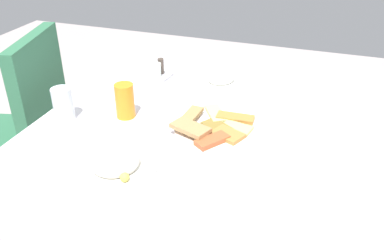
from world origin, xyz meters
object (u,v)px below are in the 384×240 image
object	(u,v)px
dining_chair	(23,126)
paper_napkin	(265,191)
condiment_caddy	(160,72)
pide_platter	(217,128)
drinking_glass	(63,104)
dining_table	(175,144)
salad_plate_greens	(115,163)
salad_plate_rice	(221,79)
fork	(272,191)
soda_can	(125,101)
spoon	(258,188)

from	to	relation	value
dining_chair	paper_napkin	world-z (taller)	dining_chair
condiment_caddy	paper_napkin	bearing A→B (deg)	-137.29
dining_chair	pide_platter	size ratio (longest dim) A/B	3.10
pide_platter	drinking_glass	xyz separation A→B (m)	(-0.09, 0.52, 0.05)
dining_table	condiment_caddy	xyz separation A→B (m)	(0.36, 0.21, 0.09)
salad_plate_greens	drinking_glass	bearing A→B (deg)	56.09
pide_platter	salad_plate_rice	size ratio (longest dim) A/B	1.47
dining_table	dining_chair	bearing A→B (deg)	83.11
dining_table	salad_plate_rice	distance (m)	0.40
pide_platter	fork	size ratio (longest dim) A/B	1.85
salad_plate_rice	paper_napkin	size ratio (longest dim) A/B	1.50
soda_can	fork	world-z (taller)	soda_can
soda_can	fork	xyz separation A→B (m)	(-0.25, -0.55, -0.06)
dining_table	paper_napkin	size ratio (longest dim) A/B	8.89
soda_can	condiment_caddy	xyz separation A→B (m)	(0.35, 0.02, -0.04)
salad_plate_rice	condiment_caddy	size ratio (longest dim) A/B	2.02
dining_table	condiment_caddy	world-z (taller)	condiment_caddy
dining_table	drinking_glass	distance (m)	0.40
salad_plate_greens	paper_napkin	world-z (taller)	salad_plate_greens
salad_plate_greens	soda_can	bearing A→B (deg)	21.74
salad_plate_rice	soda_can	bearing A→B (deg)	148.27
dining_chair	drinking_glass	distance (m)	0.47
salad_plate_greens	fork	world-z (taller)	salad_plate_greens
drinking_glass	spoon	xyz separation A→B (m)	(-0.16, -0.71, -0.05)
dining_table	salad_plate_rice	xyz separation A→B (m)	(0.39, -0.05, 0.09)
salad_plate_greens	pide_platter	bearing A→B (deg)	-35.69
salad_plate_greens	paper_napkin	distance (m)	0.42
drinking_glass	spoon	bearing A→B (deg)	-102.99
dining_table	dining_chair	world-z (taller)	dining_chair
drinking_glass	fork	xyz separation A→B (m)	(-0.16, -0.74, -0.05)
salad_plate_greens	soda_can	xyz separation A→B (m)	(0.29, 0.12, 0.04)
salad_plate_rice	soda_can	world-z (taller)	soda_can
pide_platter	spoon	xyz separation A→B (m)	(-0.26, -0.19, -0.01)
paper_napkin	soda_can	bearing A→B (deg)	65.09
paper_napkin	dining_chair	bearing A→B (deg)	73.07
drinking_glass	fork	bearing A→B (deg)	-102.38
pide_platter	paper_napkin	world-z (taller)	pide_platter
soda_can	fork	distance (m)	0.61
dining_chair	fork	xyz separation A→B (m)	(-0.33, -1.10, 0.20)
dining_chair	spoon	bearing A→B (deg)	-107.20
spoon	paper_napkin	bearing A→B (deg)	-107.96
drinking_glass	paper_napkin	world-z (taller)	drinking_glass
dining_chair	soda_can	distance (m)	0.61
dining_chair	drinking_glass	xyz separation A→B (m)	(-0.17, -0.36, 0.25)
dining_table	spoon	world-z (taller)	spoon
paper_napkin	dining_table	bearing A→B (deg)	55.29
dining_table	salad_plate_rice	size ratio (longest dim) A/B	5.94
dining_table	spoon	bearing A→B (deg)	-126.14
salad_plate_greens	condiment_caddy	world-z (taller)	condiment_caddy
salad_plate_greens	fork	distance (m)	0.44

